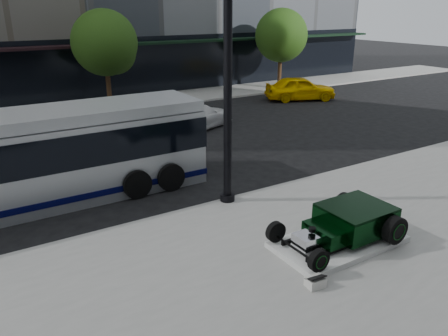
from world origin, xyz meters
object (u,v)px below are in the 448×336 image
hot_rod (349,221)px  yellow_taxi (300,88)px  transit_bus (13,162)px  white_sedan (198,116)px  lamppost (228,78)px

hot_rod → yellow_taxi: size_ratio=0.70×
transit_bus → white_sedan: size_ratio=2.72×
hot_rod → transit_bus: size_ratio=0.27×
lamppost → white_sedan: size_ratio=1.87×
hot_rod → lamppost: (-1.32, 3.82, 3.28)m
yellow_taxi → transit_bus: bearing=136.0°
lamppost → transit_bus: bearing=150.1°
transit_bus → yellow_taxi: bearing=23.6°
lamppost → transit_bus: lamppost is taller
lamppost → hot_rod: bearing=-71.0°
lamppost → yellow_taxi: lamppost is taller
lamppost → white_sedan: bearing=67.3°
hot_rod → lamppost: lamppost is taller
transit_bus → yellow_taxi: transit_bus is taller
white_sedan → lamppost: bearing=133.5°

